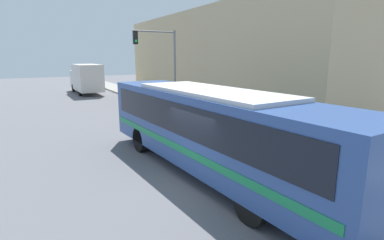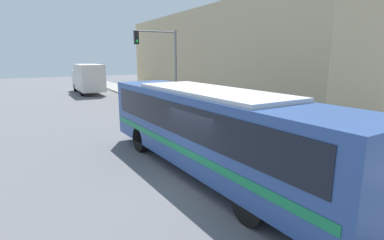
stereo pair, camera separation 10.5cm
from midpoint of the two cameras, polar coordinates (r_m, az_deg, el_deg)
The scene contains 8 objects.
ground_plane at distance 10.14m, azimuth 1.80°, elevation -12.34°, with size 120.00×120.00×0.00m, color slate.
sidewalk at distance 30.13m, azimuth -8.58°, elevation 4.09°, with size 2.75×70.00×0.18m.
building_facade at distance 26.65m, azimuth 4.91°, elevation 11.41°, with size 6.00×26.20×7.83m.
city_bus at distance 10.59m, azimuth 3.05°, elevation -0.99°, with size 3.07×12.19×3.08m.
delivery_truck at distance 36.40m, azimuth -19.63°, elevation 7.57°, with size 2.41×7.91×3.31m.
fire_hydrant at distance 15.29m, azimuth 11.97°, elevation -1.99°, with size 0.23×0.31×0.73m.
traffic_light_pole at distance 22.32m, azimuth -5.94°, elevation 11.93°, with size 3.28×0.35×5.87m.
parking_meter at distance 18.84m, azimuth 2.65°, elevation 2.38°, with size 0.14×0.14×1.24m.
Camera 1 is at (-4.88, -7.84, 4.18)m, focal length 28.00 mm.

